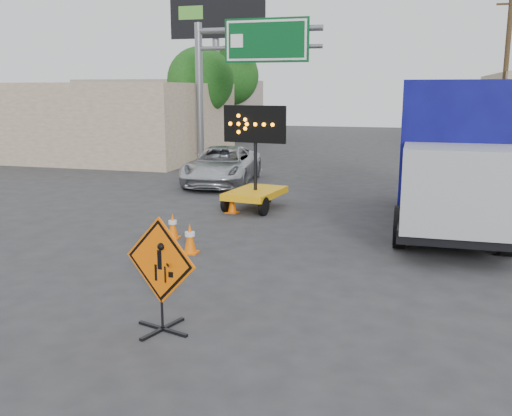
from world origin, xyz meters
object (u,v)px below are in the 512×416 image
at_px(construction_sign, 161,272).
at_px(arrow_board, 255,187).
at_px(pickup_truck, 222,165).
at_px(box_truck, 450,161).

relative_size(construction_sign, arrow_board, 0.57).
distance_m(pickup_truck, box_truck, 9.69).
height_order(construction_sign, arrow_board, arrow_board).
xyz_separation_m(arrow_board, pickup_truck, (-2.62, 4.37, 0.02)).
xyz_separation_m(arrow_board, box_truck, (5.67, -0.55, 1.06)).
relative_size(arrow_board, box_truck, 0.39).
distance_m(construction_sign, arrow_board, 9.33).
relative_size(construction_sign, pickup_truck, 0.34).
relative_size(construction_sign, box_truck, 0.22).
xyz_separation_m(construction_sign, pickup_truck, (-3.77, 13.62, -0.22)).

